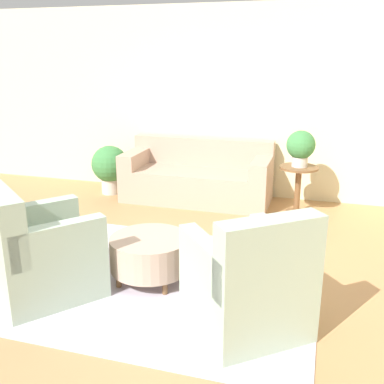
{
  "coord_description": "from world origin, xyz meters",
  "views": [
    {
      "loc": [
        1.4,
        -3.65,
        2.1
      ],
      "look_at": [
        0.15,
        0.55,
        0.75
      ],
      "focal_mm": 42.0,
      "sensor_mm": 36.0,
      "label": 1
    }
  ],
  "objects_px": {
    "couch": "(197,178)",
    "potted_plant_on_side_table": "(301,146)",
    "ottoman_table": "(150,253)",
    "potted_plant_floor": "(110,166)",
    "armchair_left": "(40,255)",
    "side_table": "(298,182)",
    "armchair_right": "(249,285)"
  },
  "relations": [
    {
      "from": "armchair_left",
      "to": "side_table",
      "type": "xyz_separation_m",
      "value": [
        2.05,
        2.89,
        0.06
      ]
    },
    {
      "from": "armchair_left",
      "to": "potted_plant_floor",
      "type": "distance_m",
      "value": 3.13
    },
    {
      "from": "armchair_left",
      "to": "side_table",
      "type": "relative_size",
      "value": 1.76
    },
    {
      "from": "armchair_right",
      "to": "ottoman_table",
      "type": "bearing_deg",
      "value": 152.76
    },
    {
      "from": "side_table",
      "to": "potted_plant_on_side_table",
      "type": "xyz_separation_m",
      "value": [
        0.0,
        0.0,
        0.49
      ]
    },
    {
      "from": "ottoman_table",
      "to": "potted_plant_floor",
      "type": "relative_size",
      "value": 1.02
    },
    {
      "from": "ottoman_table",
      "to": "potted_plant_on_side_table",
      "type": "height_order",
      "value": "potted_plant_on_side_table"
    },
    {
      "from": "armchair_left",
      "to": "potted_plant_on_side_table",
      "type": "height_order",
      "value": "potted_plant_on_side_table"
    },
    {
      "from": "couch",
      "to": "potted_plant_floor",
      "type": "relative_size",
      "value": 2.86
    },
    {
      "from": "armchair_right",
      "to": "potted_plant_floor",
      "type": "distance_m",
      "value": 4.05
    },
    {
      "from": "ottoman_table",
      "to": "side_table",
      "type": "distance_m",
      "value": 2.66
    },
    {
      "from": "armchair_left",
      "to": "ottoman_table",
      "type": "distance_m",
      "value": 1.0
    },
    {
      "from": "couch",
      "to": "armchair_left",
      "type": "bearing_deg",
      "value": -100.65
    },
    {
      "from": "ottoman_table",
      "to": "side_table",
      "type": "bearing_deg",
      "value": 62.76
    },
    {
      "from": "ottoman_table",
      "to": "potted_plant_floor",
      "type": "bearing_deg",
      "value": 123.6
    },
    {
      "from": "couch",
      "to": "potted_plant_floor",
      "type": "height_order",
      "value": "couch"
    },
    {
      "from": "couch",
      "to": "potted_plant_on_side_table",
      "type": "height_order",
      "value": "potted_plant_on_side_table"
    },
    {
      "from": "armchair_right",
      "to": "side_table",
      "type": "height_order",
      "value": "armchair_right"
    },
    {
      "from": "armchair_right",
      "to": "potted_plant_floor",
      "type": "bearing_deg",
      "value": 131.69
    },
    {
      "from": "ottoman_table",
      "to": "potted_plant_floor",
      "type": "xyz_separation_m",
      "value": [
        -1.65,
        2.49,
        0.15
      ]
    },
    {
      "from": "armchair_right",
      "to": "ottoman_table",
      "type": "relative_size",
      "value": 1.52
    },
    {
      "from": "couch",
      "to": "armchair_right",
      "type": "distance_m",
      "value": 3.34
    },
    {
      "from": "potted_plant_on_side_table",
      "to": "potted_plant_floor",
      "type": "bearing_deg",
      "value": 177.44
    },
    {
      "from": "ottoman_table",
      "to": "armchair_right",
      "type": "bearing_deg",
      "value": -27.24
    },
    {
      "from": "side_table",
      "to": "potted_plant_on_side_table",
      "type": "distance_m",
      "value": 0.49
    },
    {
      "from": "side_table",
      "to": "potted_plant_on_side_table",
      "type": "bearing_deg",
      "value": 0.0
    },
    {
      "from": "potted_plant_floor",
      "to": "couch",
      "type": "bearing_deg",
      "value": 2.45
    },
    {
      "from": "side_table",
      "to": "potted_plant_floor",
      "type": "bearing_deg",
      "value": 177.44
    },
    {
      "from": "ottoman_table",
      "to": "potted_plant_on_side_table",
      "type": "bearing_deg",
      "value": 62.76
    },
    {
      "from": "potted_plant_on_side_table",
      "to": "potted_plant_floor",
      "type": "height_order",
      "value": "potted_plant_on_side_table"
    },
    {
      "from": "armchair_right",
      "to": "couch",
      "type": "bearing_deg",
      "value": 112.8
    },
    {
      "from": "couch",
      "to": "potted_plant_on_side_table",
      "type": "bearing_deg",
      "value": -7.28
    }
  ]
}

